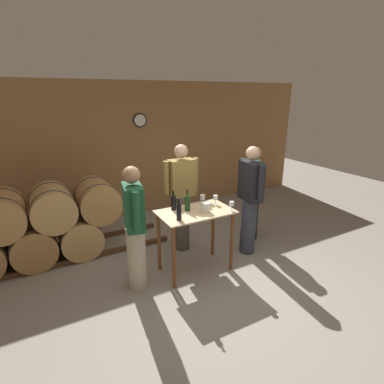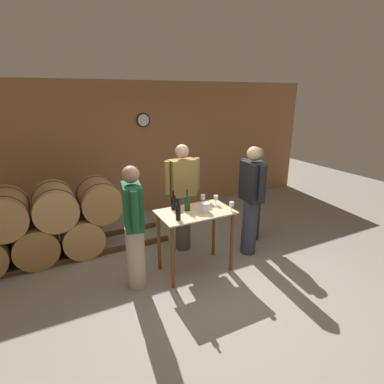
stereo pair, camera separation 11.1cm
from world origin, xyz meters
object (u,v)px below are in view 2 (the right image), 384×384
Objects in this scene: wine_bottle_far_left at (178,212)px; wine_glass_near_left at (203,197)px; wine_bottle_center at (187,203)px; person_host at (255,192)px; ice_bucket at (206,207)px; wine_glass_near_right at (232,204)px; person_visitor_near_door at (183,196)px; wine_bottle_left at (173,202)px; wine_glass_near_center at (216,198)px; person_visitor_bearded at (251,199)px.

wine_bottle_far_left reaches higher than wine_glass_near_left.
person_host is (1.44, 0.34, -0.17)m from wine_bottle_center.
person_host is (1.25, 0.51, -0.12)m from ice_bucket.
ice_bucket reaches higher than wine_glass_near_right.
wine_bottle_far_left is 0.94m from person_visitor_near_door.
wine_bottle_far_left is 0.37m from wine_bottle_left.
wine_bottle_left is at bearing 171.16° from wine_glass_near_center.
person_host is 0.53m from person_visitor_bearded.
wine_bottle_far_left is 1.03× the size of wine_bottle_left.
wine_glass_near_center is 1.04m from person_host.
wine_glass_near_left is at bearing 170.16° from person_visitor_bearded.
wine_glass_near_left reaches higher than wine_glass_near_center.
wine_bottle_center is at bearing -36.35° from wine_bottle_left.
person_visitor_near_door reaches higher than ice_bucket.
wine_glass_near_center is at bearing 19.95° from wine_bottle_far_left.
wine_glass_near_left is 0.09× the size of person_visitor_bearded.
wine_bottle_center reaches higher than wine_bottle_left.
wine_glass_near_right is 0.36m from ice_bucket.
wine_bottle_center is 1.49m from person_host.
person_host is (0.97, 0.32, -0.16)m from wine_glass_near_center.
person_visitor_near_door reaches higher than wine_bottle_far_left.
person_host reaches higher than wine_bottle_center.
wine_bottle_center reaches higher than wine_glass_near_center.
wine_glass_near_center is 0.32m from wine_glass_near_right.
wine_bottle_left is 0.80m from wine_glass_near_right.
person_host is at bearing -10.64° from person_visitor_near_door.
person_host is (1.60, 0.23, -0.17)m from wine_bottle_left.
person_host reaches higher than wine_bottle_far_left.
wine_glass_near_left is 0.19m from wine_glass_near_center.
wine_bottle_left is at bearing 173.30° from person_visitor_bearded.
wine_bottle_far_left is at bearing -118.74° from person_visitor_near_door.
wine_glass_near_right is at bearing -144.97° from person_host.
wine_bottle_far_left is at bearing -135.78° from wine_bottle_center.
wine_bottle_center is 0.61m from wine_glass_near_right.
person_visitor_bearded is at bearing -134.77° from person_host.
wine_glass_near_left is 0.79m from person_visitor_bearded.
ice_bucket is at bearing -39.21° from wine_bottle_left.
person_visitor_near_door reaches higher than wine_bottle_left.
wine_bottle_left is at bearing 149.21° from wine_glass_near_right.
wine_bottle_left is at bearing 143.65° from wine_bottle_center.
ice_bucket is (-0.11, -0.27, -0.04)m from wine_glass_near_left.
wine_glass_near_right is (0.53, -0.29, -0.02)m from wine_bottle_center.
wine_bottle_left reaches higher than wine_glass_near_center.
wine_bottle_left is at bearing -171.92° from person_host.
wine_bottle_far_left is 2.23× the size of wine_glass_near_right.
person_visitor_bearded is at bearing 26.18° from wine_glass_near_right.
wine_glass_near_center is at bearing 2.21° from wine_bottle_center.
wine_bottle_left is at bearing 140.79° from ice_bucket.
wine_bottle_left is at bearing -127.73° from person_visitor_near_door.
wine_bottle_center reaches higher than ice_bucket.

